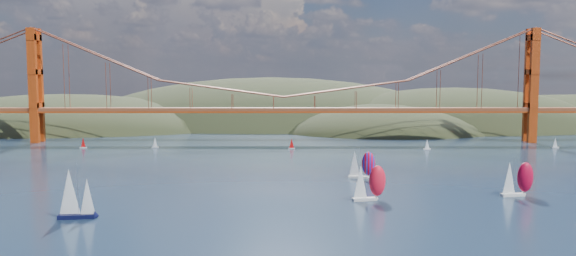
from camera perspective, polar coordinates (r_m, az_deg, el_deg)
The scene contains 11 objects.
headlands at distance 375.61m, azimuth 6.52°, elevation -1.54°, with size 725.00×225.00×96.00m.
bridge at distance 272.08m, azimuth -0.80°, elevation 5.33°, with size 552.00×12.00×55.00m.
sloop_navy at distance 136.45m, azimuth -20.86°, elevation -6.30°, with size 8.36×5.01×12.68m.
racer_0 at distance 147.38m, azimuth 8.19°, elevation -5.44°, with size 9.21×5.08×10.32m.
racer_1 at distance 163.18m, azimuth 22.23°, elevation -4.73°, with size 9.21×4.58×10.37m.
racer_rwb at distance 178.53m, azimuth 7.44°, elevation -3.65°, with size 8.50×3.70×9.65m.
distant_boat_2 at distance 267.03m, azimuth -20.09°, elevation -1.41°, with size 3.00×2.00×4.70m.
distant_boat_3 at distance 259.07m, azimuth -13.35°, elevation -1.43°, with size 3.00×2.00×4.70m.
distant_boat_4 at distance 277.91m, azimuth 25.51°, elevation -1.36°, with size 3.00×2.00×4.70m.
distant_boat_8 at distance 252.43m, azimuth 13.95°, elevation -1.62°, with size 3.00×2.00×4.70m.
distant_boat_9 at distance 247.67m, azimuth 0.37°, elevation -1.59°, with size 3.00×2.00×4.70m.
Camera 1 is at (1.23, -92.07, 32.31)m, focal length 35.00 mm.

